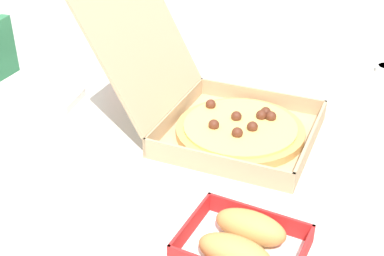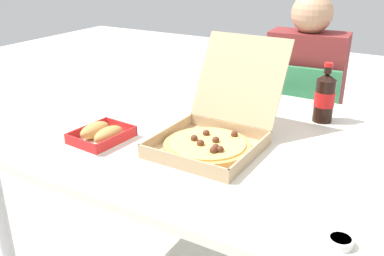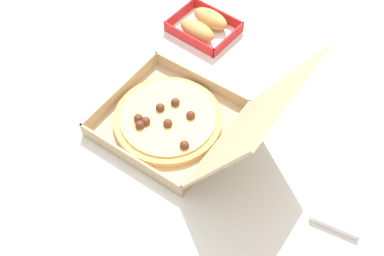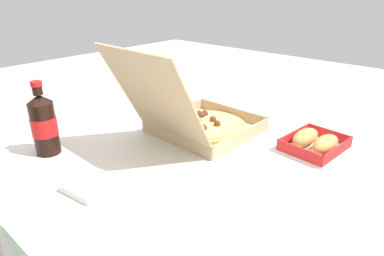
# 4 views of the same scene
# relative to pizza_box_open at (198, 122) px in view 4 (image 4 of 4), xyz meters

# --- Properties ---
(dining_table) EXTENTS (1.34, 1.07, 0.73)m
(dining_table) POSITION_rel_pizza_box_open_xyz_m (-0.07, 0.10, -0.11)
(dining_table) COLOR silver
(dining_table) RESTS_ON ground_plane
(pizza_box_open) EXTENTS (0.32, 0.47, 0.32)m
(pizza_box_open) POSITION_rel_pizza_box_open_xyz_m (0.00, 0.00, 0.00)
(pizza_box_open) COLOR tan
(pizza_box_open) RESTS_ON dining_table
(bread_side_box) EXTENTS (0.17, 0.20, 0.06)m
(bread_side_box) POSITION_rel_pizza_box_open_xyz_m (-0.34, -0.15, -0.02)
(bread_side_box) COLOR white
(bread_side_box) RESTS_ON dining_table
(cola_bottle) EXTENTS (0.07, 0.07, 0.22)m
(cola_bottle) POSITION_rel_pizza_box_open_xyz_m (0.25, 0.41, 0.05)
(cola_bottle) COLOR black
(cola_bottle) RESTS_ON dining_table
(napkin_pile) EXTENTS (0.12, 0.12, 0.02)m
(napkin_pile) POSITION_rel_pizza_box_open_xyz_m (-0.01, 0.43, -0.04)
(napkin_pile) COLOR white
(napkin_pile) RESTS_ON dining_table
(dipping_sauce_cup) EXTENTS (0.06, 0.06, 0.02)m
(dipping_sauce_cup) POSITION_rel_pizza_box_open_xyz_m (0.47, -0.31, -0.03)
(dipping_sauce_cup) COLOR white
(dipping_sauce_cup) RESTS_ON dining_table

